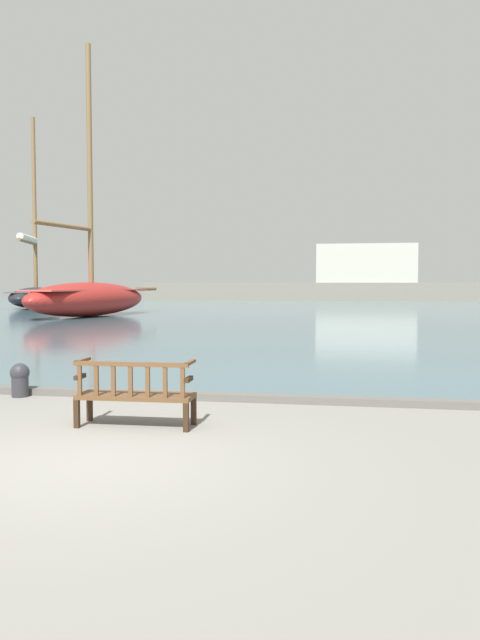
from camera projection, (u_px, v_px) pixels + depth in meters
ground_plane at (82, 462)px, 6.88m from camera, size 160.00×160.00×0.00m
harbor_water at (314, 308)px, 50.12m from camera, size 100.00×80.00×0.08m
quay_edge_kerb at (177, 395)px, 10.66m from camera, size 40.00×0.30×0.12m
park_bench at (135, 393)px, 8.56m from camera, size 1.61×0.56×0.92m
sailboat_centre_channel at (89, 296)px, 36.08m from camera, size 5.18×13.01×15.55m
sailboat_nearest_starboard at (35, 294)px, 49.33m from camera, size 5.98×11.31×14.94m
mooring_bollard at (20, 379)px, 10.85m from camera, size 0.33×0.33×0.59m
far_breakwater at (339, 283)px, 69.11m from camera, size 41.19×2.40×6.41m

